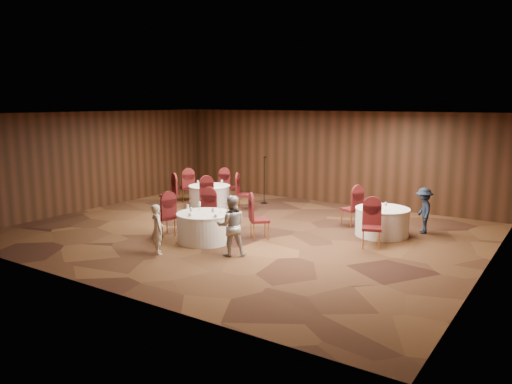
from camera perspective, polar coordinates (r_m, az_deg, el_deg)
The scene contains 15 objects.
ground at distance 13.69m, azimuth -1.16°, elevation -4.58°, with size 12.00×12.00×0.00m, color black.
room_shell at distance 13.32m, azimuth -1.20°, elevation 3.62°, with size 12.00×12.00×12.00m.
table_main at distance 12.75m, azimuth -5.91°, elevation -4.00°, with size 1.40×1.40×0.74m.
table_left at distance 16.86m, azimuth -5.33°, elevation -0.48°, with size 1.38×1.38×0.74m.
table_right at distance 13.67m, azimuth 14.21°, elevation -3.30°, with size 1.42×1.42×0.74m.
chairs_main at distance 13.39m, azimuth -5.08°, elevation -2.75°, with size 2.95×1.88×1.00m.
chairs_left at distance 16.84m, azimuth -5.60°, elevation -0.06°, with size 3.18×3.04×1.00m.
chairs_right at distance 13.45m, azimuth 11.89°, elevation -2.88°, with size 1.93×2.42×1.00m.
tabletop_main at distance 12.49m, azimuth -5.72°, elevation -2.10°, with size 1.03×1.02×0.22m.
tabletop_left at distance 16.79m, azimuth -5.39°, elevation 1.02°, with size 0.90×0.78×0.22m.
tabletop_right at distance 13.30m, azimuth 14.61°, elevation -1.38°, with size 0.08×0.08×0.22m.
mic_stand at distance 17.41m, azimuth 0.94°, elevation 0.27°, with size 0.24×0.24×1.64m.
woman_a at distance 11.86m, azimuth -11.20°, elevation -4.19°, with size 0.43×0.28×1.17m, color silver.
woman_b at distance 11.47m, azimuth -2.85°, elevation -3.87°, with size 0.69×0.54×1.42m, color #B5B6BA.
man_c at distance 14.16m, azimuth 18.60°, elevation -2.02°, with size 0.81×0.46×1.25m, color #151F31.
Camera 1 is at (7.55, -10.87, 3.51)m, focal length 35.00 mm.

